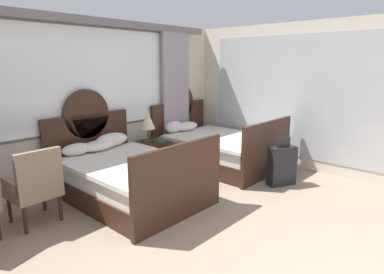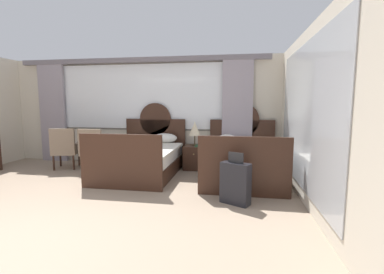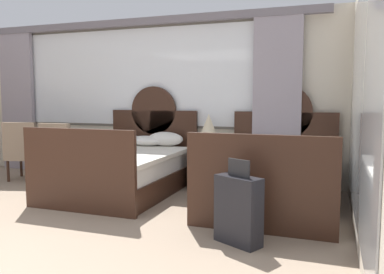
% 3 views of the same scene
% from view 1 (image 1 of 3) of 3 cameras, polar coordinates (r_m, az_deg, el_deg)
% --- Properties ---
extents(wall_back_window, '(6.96, 0.22, 2.70)m').
position_cam_1_polar(wall_back_window, '(5.44, -22.28, 6.30)').
color(wall_back_window, beige).
rests_on(wall_back_window, ground_plane).
extents(wall_right_mirror, '(0.08, 4.99, 2.70)m').
position_cam_1_polar(wall_right_mirror, '(6.37, 19.73, 6.47)').
color(wall_right_mirror, beige).
rests_on(wall_right_mirror, ground_plane).
extents(bed_near_window, '(1.53, 2.18, 1.56)m').
position_cam_1_polar(bed_near_window, '(4.97, -11.40, -6.49)').
color(bed_near_window, '#382116').
rests_on(bed_near_window, ground_plane).
extents(bed_near_mirror, '(1.53, 2.18, 1.56)m').
position_cam_1_polar(bed_near_mirror, '(6.41, 4.28, -1.93)').
color(bed_near_mirror, '#382116').
rests_on(bed_near_mirror, ground_plane).
extents(nightstand_between_beds, '(0.52, 0.54, 0.56)m').
position_cam_1_polar(nightstand_between_beds, '(6.12, -6.98, -3.33)').
color(nightstand_between_beds, '#382116').
rests_on(nightstand_between_beds, ground_plane).
extents(table_lamp_on_nightstand, '(0.27, 0.27, 0.57)m').
position_cam_1_polar(table_lamp_on_nightstand, '(6.00, -7.74, 2.93)').
color(table_lamp_on_nightstand, brown).
rests_on(table_lamp_on_nightstand, nightstand_between_beds).
extents(book_on_nightstand, '(0.18, 0.26, 0.03)m').
position_cam_1_polar(book_on_nightstand, '(6.03, -5.66, -0.63)').
color(book_on_nightstand, '#285133').
rests_on(book_on_nightstand, nightstand_between_beds).
extents(armchair_by_window_left, '(0.56, 0.56, 0.98)m').
position_cam_1_polar(armchair_by_window_left, '(4.47, -25.69, -7.45)').
color(armchair_by_window_left, '#84705B').
rests_on(armchair_by_window_left, ground_plane).
extents(suitcase_on_floor, '(0.49, 0.38, 0.81)m').
position_cam_1_polar(suitcase_on_floor, '(5.56, 15.43, -4.84)').
color(suitcase_on_floor, black).
rests_on(suitcase_on_floor, ground_plane).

